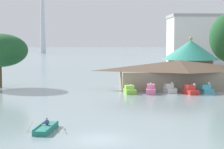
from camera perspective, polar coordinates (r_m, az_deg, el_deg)
The scene contains 11 objects.
ground_plane at distance 29.03m, azimuth -1.93°, elevation -9.78°, with size 2000.00×2000.00×0.00m, color gray.
rowboat_with_rower at distance 32.20m, azimuth -9.94°, elevation -7.98°, with size 3.13×4.12×1.17m.
pedal_boat_lime at distance 55.43m, azimuth 2.70°, elevation -2.39°, with size 1.74×2.67×1.49m.
pedal_boat_pink at distance 55.35m, azimuth 5.89°, elevation -2.35°, with size 1.74×2.81×1.75m.
pedal_boat_white at distance 57.58m, azimuth 8.63°, elevation -2.15°, with size 1.87×2.91×1.65m.
pedal_boat_red at distance 56.12m, azimuth 11.77°, elevation -2.36°, with size 2.17×2.85×1.65m.
pedal_boat_cyan at distance 57.98m, azimuth 14.01°, elevation -2.22°, with size 1.88×2.44×1.68m.
boathouse at distance 62.46m, azimuth 10.13°, elevation 0.13°, with size 20.68×9.11×4.65m.
green_roof_pavilion at distance 77.76m, azimuth 11.79°, elevation 2.50°, with size 11.50×11.50×8.73m.
shoreline_tree_tall_left at distance 65.38m, azimuth -16.57°, elevation 3.53°, with size 9.20×9.20×9.01m.
background_building_block at distance 133.58m, azimuth 14.46°, elevation 5.03°, with size 27.58×12.65×17.20m.
Camera 1 is at (-0.62, -28.12, 7.18)m, focal length 60.53 mm.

